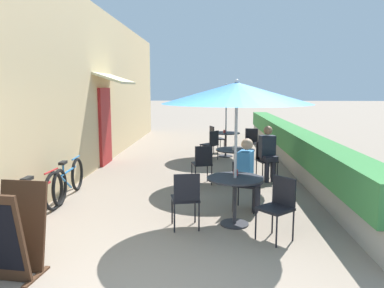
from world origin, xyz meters
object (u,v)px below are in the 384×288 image
(coffee_cup_near, at_px, (236,172))
(coffee_cup_mid, at_px, (234,148))
(cafe_chair_near_left, at_px, (242,180))
(cafe_chair_near_back, at_px, (279,203))
(patio_table_mid, at_px, (235,157))
(bicycle_leaning, at_px, (38,199))
(patio_table_far, at_px, (226,138))
(patio_table_near, at_px, (235,189))
(cafe_chair_far_left, at_px, (251,140))
(cafe_chair_far_right, at_px, (215,137))
(seated_patron_near_left, at_px, (249,171))
(patio_umbrella_mid, at_px, (236,92))
(cafe_chair_far_back, at_px, (211,143))
(patio_umbrella_far, at_px, (226,91))
(coffee_cup_far, at_px, (224,131))
(cafe_chair_mid_left, at_px, (266,157))
(seated_patron_mid_left, at_px, (268,151))
(cafe_chair_near_right, at_px, (186,196))
(patio_umbrella_near, at_px, (237,93))
(menu_board, at_px, (11,233))
(bicycle_second, at_px, (69,180))
(cafe_chair_mid_right, at_px, (202,161))

(coffee_cup_near, xyz_separation_m, coffee_cup_mid, (0.12, 2.40, 0.00))
(cafe_chair_near_left, relative_size, cafe_chair_near_back, 1.00)
(patio_table_mid, height_order, bicycle_leaning, bicycle_leaning)
(coffee_cup_near, bearing_deg, patio_table_far, 89.36)
(patio_table_near, height_order, cafe_chair_far_left, cafe_chair_far_left)
(patio_table_mid, xyz_separation_m, cafe_chair_far_right, (-0.41, 3.88, -0.05))
(seated_patron_near_left, height_order, cafe_chair_far_right, seated_patron_near_left)
(patio_umbrella_mid, bearing_deg, cafe_chair_far_left, 77.61)
(patio_table_far, xyz_separation_m, cafe_chair_far_back, (-0.45, -0.63, -0.05))
(seated_patron_near_left, relative_size, patio_umbrella_mid, 0.56)
(patio_table_near, bearing_deg, cafe_chair_near_back, -42.49)
(cafe_chair_near_back, bearing_deg, patio_umbrella_far, -37.45)
(patio_table_near, distance_m, patio_umbrella_mid, 3.05)
(coffee_cup_far, bearing_deg, cafe_chair_mid_left, -73.28)
(seated_patron_mid_left, bearing_deg, cafe_chair_near_left, 54.77)
(cafe_chair_near_right, xyz_separation_m, coffee_cup_far, (0.78, 6.02, 0.27))
(patio_table_near, distance_m, cafe_chair_near_left, 0.77)
(cafe_chair_near_back, relative_size, bicycle_leaning, 0.51)
(seated_patron_near_left, bearing_deg, patio_table_mid, -158.78)
(coffee_cup_mid, bearing_deg, cafe_chair_near_right, -107.34)
(patio_umbrella_mid, bearing_deg, patio_umbrella_near, -93.62)
(seated_patron_near_left, distance_m, menu_board, 3.76)
(cafe_chair_near_left, bearing_deg, coffee_cup_mid, -160.86)
(patio_table_far, bearing_deg, cafe_chair_near_back, -85.63)
(bicycle_leaning, bearing_deg, cafe_chair_near_left, 15.82)
(patio_table_mid, distance_m, bicycle_leaning, 4.22)
(patio_table_mid, distance_m, cafe_chair_far_right, 3.90)
(coffee_cup_far, distance_m, bicycle_leaning, 6.59)
(cafe_chair_near_right, bearing_deg, coffee_cup_near, 15.97)
(menu_board, bearing_deg, bicycle_second, 106.37)
(cafe_chair_mid_right, bearing_deg, patio_table_near, -92.48)
(bicycle_leaning, bearing_deg, patio_umbrella_far, 64.42)
(patio_table_near, xyz_separation_m, cafe_chair_far_back, (-0.36, 5.22, -0.05))
(coffee_cup_far, bearing_deg, patio_table_near, -90.38)
(patio_table_far, height_order, menu_board, menu_board)
(cafe_chair_mid_right, xyz_separation_m, patio_table_far, (0.63, 3.46, 0.05))
(cafe_chair_near_back, bearing_deg, cafe_chair_far_back, -32.60)
(patio_umbrella_mid, distance_m, cafe_chair_mid_left, 1.69)
(patio_table_near, relative_size, patio_table_mid, 1.00)
(patio_umbrella_near, xyz_separation_m, cafe_chair_far_left, (0.85, 5.78, -1.50))
(cafe_chair_near_left, bearing_deg, coffee_cup_far, -160.37)
(seated_patron_near_left, bearing_deg, cafe_chair_near_left, -90.00)
(cafe_chair_near_left, relative_size, cafe_chair_near_right, 1.00)
(patio_umbrella_mid, relative_size, cafe_chair_far_left, 2.56)
(menu_board, bearing_deg, seated_patron_near_left, 47.39)
(cafe_chair_near_left, relative_size, cafe_chair_far_back, 1.00)
(cafe_chair_near_back, height_order, patio_umbrella_far, patio_umbrella_far)
(cafe_chair_near_back, bearing_deg, coffee_cup_mid, -33.84)
(coffee_cup_mid, relative_size, bicycle_second, 0.05)
(patio_umbrella_near, distance_m, bicycle_leaning, 3.51)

